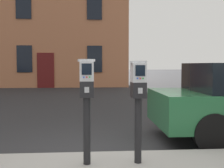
{
  "coord_description": "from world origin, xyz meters",
  "views": [
    {
      "loc": [
        -0.31,
        -4.02,
        1.39
      ],
      "look_at": [
        -0.01,
        -0.22,
        1.14
      ],
      "focal_mm": 47.74,
      "sensor_mm": 36.0,
      "label": 1
    }
  ],
  "objects": [
    {
      "name": "ground_plane",
      "position": [
        0.0,
        0.0,
        0.0
      ],
      "size": [
        160.0,
        160.0,
        0.0
      ],
      "primitive_type": "plane",
      "color": "#28282B"
    },
    {
      "name": "parking_meter_near_kerb",
      "position": [
        -0.34,
        -0.32,
        1.05
      ],
      "size": [
        0.22,
        0.25,
        1.32
      ],
      "rotation": [
        0.0,
        0.0,
        -1.54
      ],
      "color": "black",
      "rests_on": "sidewalk_slab"
    },
    {
      "name": "parking_meter_twin_adjacent",
      "position": [
        0.31,
        -0.32,
        1.04
      ],
      "size": [
        0.22,
        0.25,
        1.3
      ],
      "rotation": [
        0.0,
        0.0,
        -1.54
      ],
      "color": "black",
      "rests_on": "sidewalk_slab"
    },
    {
      "name": "townhouse_grey_stucco",
      "position": [
        -2.04,
        17.57,
        4.73
      ],
      "size": [
        8.33,
        7.09,
        9.46
      ],
      "color": "#B7704C",
      "rests_on": "ground_plane"
    }
  ]
}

